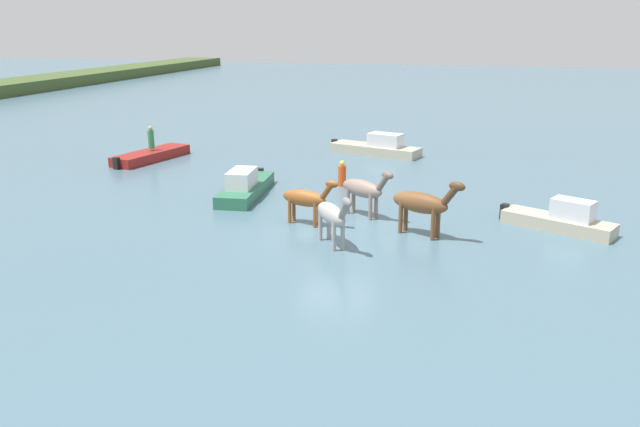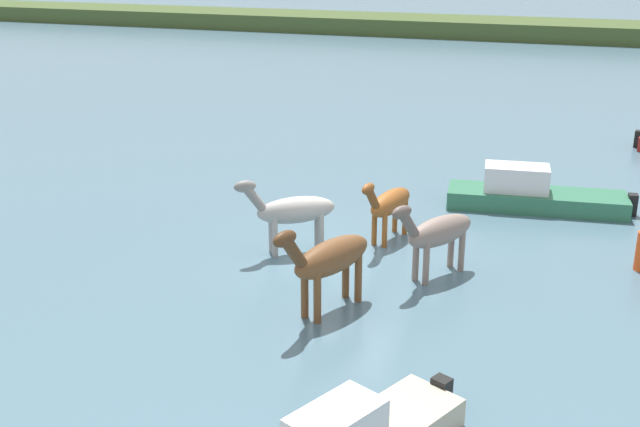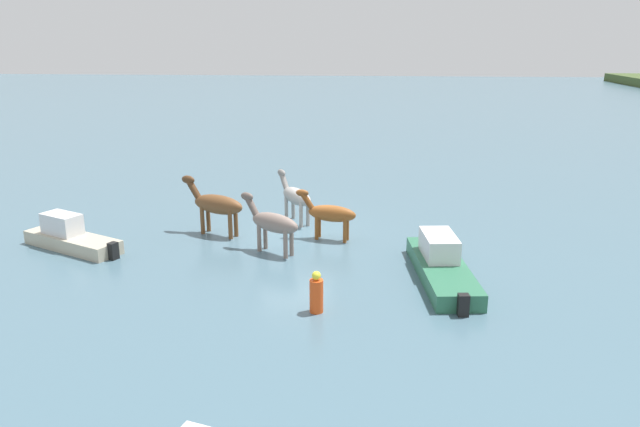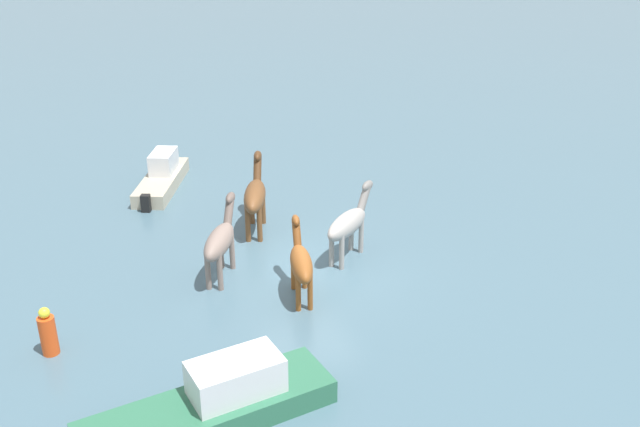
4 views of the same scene
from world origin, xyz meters
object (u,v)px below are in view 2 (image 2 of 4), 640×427
(horse_dark_mare, at_px, (293,211))
(horse_rear_stallion, at_px, (437,232))
(horse_pinto_flank, at_px, (389,203))
(boat_skiff_near, at_px, (533,197))
(horse_lead, at_px, (329,258))

(horse_dark_mare, xyz_separation_m, horse_rear_stallion, (3.48, -0.32, 0.01))
(horse_pinto_flank, distance_m, boat_skiff_near, 4.83)
(horse_lead, xyz_separation_m, boat_skiff_near, (3.39, 7.69, -0.82))
(horse_dark_mare, relative_size, boat_skiff_near, 0.43)
(boat_skiff_near, bearing_deg, horse_dark_mare, 38.05)
(horse_pinto_flank, height_order, horse_lead, horse_lead)
(horse_dark_mare, height_order, horse_pinto_flank, horse_dark_mare)
(horse_pinto_flank, bearing_deg, horse_lead, 12.06)
(horse_dark_mare, relative_size, horse_rear_stallion, 0.95)
(horse_dark_mare, bearing_deg, horse_pinto_flank, 179.54)
(horse_dark_mare, bearing_deg, boat_skiff_near, -172.63)
(horse_pinto_flank, relative_size, boat_skiff_near, 0.44)
(boat_skiff_near, bearing_deg, horse_lead, 59.97)
(horse_pinto_flank, xyz_separation_m, horse_lead, (-0.20, -4.12, 0.18))
(horse_pinto_flank, bearing_deg, horse_dark_mare, -38.68)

